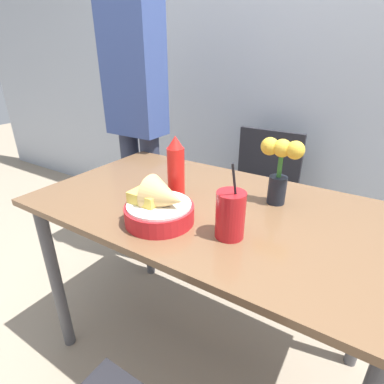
{
  "coord_description": "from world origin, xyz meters",
  "views": [
    {
      "loc": [
        0.47,
        -0.85,
        1.26
      ],
      "look_at": [
        -0.04,
        -0.06,
        0.84
      ],
      "focal_mm": 28.0,
      "sensor_mm": 36.0,
      "label": 1
    }
  ],
  "objects_px": {
    "flower_vase": "(280,164)",
    "person_standing": "(136,102)",
    "food_basket": "(161,207)",
    "chair_far_window": "(261,189)",
    "drink_cup": "(230,216)",
    "ketchup_bottle": "(176,168)"
  },
  "relations": [
    {
      "from": "chair_far_window",
      "to": "person_standing",
      "type": "xyz_separation_m",
      "value": [
        -0.62,
        -0.41,
        0.53
      ]
    },
    {
      "from": "chair_far_window",
      "to": "person_standing",
      "type": "relative_size",
      "value": 0.48
    },
    {
      "from": "chair_far_window",
      "to": "drink_cup",
      "type": "relative_size",
      "value": 3.55
    },
    {
      "from": "drink_cup",
      "to": "flower_vase",
      "type": "distance_m",
      "value": 0.3
    },
    {
      "from": "drink_cup",
      "to": "person_standing",
      "type": "xyz_separation_m",
      "value": [
        -0.86,
        0.58,
        0.19
      ]
    },
    {
      "from": "flower_vase",
      "to": "chair_far_window",
      "type": "bearing_deg",
      "value": 112.35
    },
    {
      "from": "food_basket",
      "to": "person_standing",
      "type": "bearing_deg",
      "value": 136.19
    },
    {
      "from": "food_basket",
      "to": "ketchup_bottle",
      "type": "relative_size",
      "value": 0.95
    },
    {
      "from": "chair_far_window",
      "to": "flower_vase",
      "type": "bearing_deg",
      "value": -67.65
    },
    {
      "from": "food_basket",
      "to": "ketchup_bottle",
      "type": "height_order",
      "value": "ketchup_bottle"
    },
    {
      "from": "drink_cup",
      "to": "chair_far_window",
      "type": "bearing_deg",
      "value": 103.8
    },
    {
      "from": "chair_far_window",
      "to": "drink_cup",
      "type": "xyz_separation_m",
      "value": [
        0.24,
        -0.99,
        0.34
      ]
    },
    {
      "from": "food_basket",
      "to": "flower_vase",
      "type": "bearing_deg",
      "value": 51.64
    },
    {
      "from": "food_basket",
      "to": "chair_far_window",
      "type": "bearing_deg",
      "value": 91.28
    },
    {
      "from": "flower_vase",
      "to": "person_standing",
      "type": "distance_m",
      "value": 0.96
    },
    {
      "from": "ketchup_bottle",
      "to": "drink_cup",
      "type": "xyz_separation_m",
      "value": [
        0.29,
        -0.14,
        -0.05
      ]
    },
    {
      "from": "chair_far_window",
      "to": "drink_cup",
      "type": "bearing_deg",
      "value": -76.2
    },
    {
      "from": "drink_cup",
      "to": "flower_vase",
      "type": "relative_size",
      "value": 1.02
    },
    {
      "from": "drink_cup",
      "to": "flower_vase",
      "type": "bearing_deg",
      "value": 81.31
    },
    {
      "from": "chair_far_window",
      "to": "person_standing",
      "type": "distance_m",
      "value": 0.91
    },
    {
      "from": "chair_far_window",
      "to": "food_basket",
      "type": "relative_size",
      "value": 3.85
    },
    {
      "from": "chair_far_window",
      "to": "ketchup_bottle",
      "type": "height_order",
      "value": "ketchup_bottle"
    }
  ]
}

